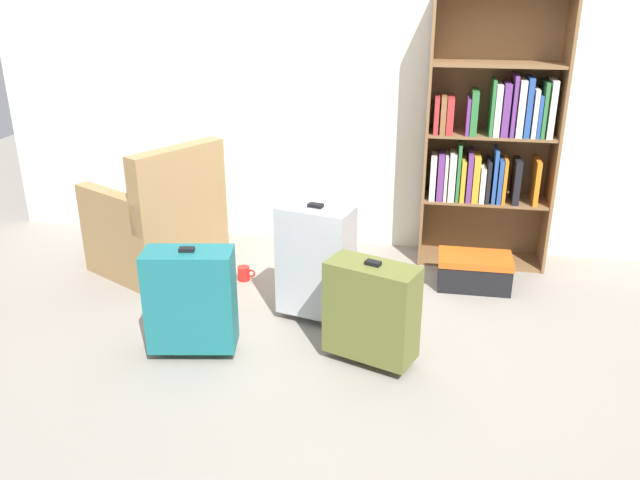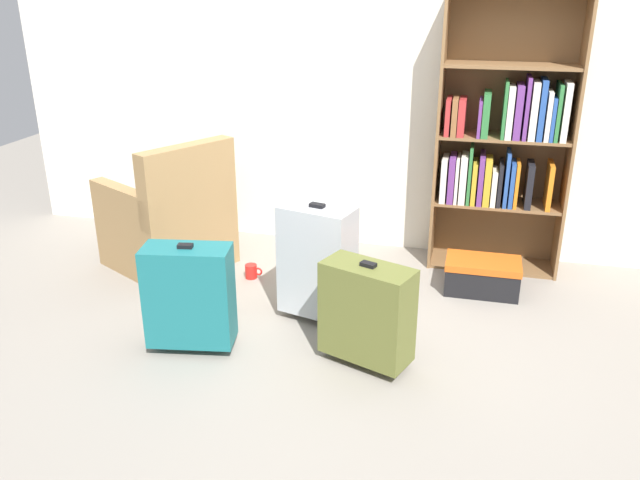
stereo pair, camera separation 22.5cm
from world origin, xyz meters
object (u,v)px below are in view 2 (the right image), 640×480
Objects in this scene: mug at (251,271)px; suitcase_silver at (317,260)px; storage_box at (482,275)px; suitcase_olive at (367,312)px; armchair at (170,222)px; suitcase_teal at (189,295)px; bookshelf at (503,140)px.

suitcase_silver is (0.57, -0.43, 0.32)m from mug.
suitcase_silver reaches higher than storage_box.
armchair is at bearing 148.87° from suitcase_olive.
suitcase_silver is (-0.94, -0.60, 0.26)m from storage_box.
mug is 0.21× the size of suitcase_olive.
mug is at bearing 89.64° from suitcase_teal.
suitcase_teal is at bearing -90.36° from mug.
bookshelf reaches higher than armchair.
suitcase_silver is at bearing 40.96° from suitcase_teal.
bookshelf is at bearing 13.85° from armchair.
storage_box is 1.18m from suitcase_olive.
suitcase_olive is (1.55, -0.93, -0.01)m from armchair.
bookshelf reaches higher than mug.
armchair is 1.81m from suitcase_olive.
armchair reaches higher than mug.
armchair is 1.32× the size of suitcase_silver.
armchair is 1.29m from suitcase_silver.
suitcase_teal is (0.61, -1.01, 0.00)m from armchair.
suitcase_olive is at bearing -119.55° from storage_box.
bookshelf is at bearing 46.62° from suitcase_silver.
suitcase_teal is at bearing -59.01° from armchair.
storage_box is 0.65× the size of suitcase_silver.
bookshelf reaches higher than suitcase_teal.
suitcase_olive is (0.93, -0.85, 0.25)m from mug.
storage_box is at bearing 60.45° from suitcase_olive.
bookshelf is 2.31m from armchair.
mug is 1.52m from storage_box.
bookshelf is 1.71m from suitcase_olive.
armchair is (-2.18, -0.54, -0.58)m from bookshelf.
suitcase_olive is (-0.58, -1.02, 0.19)m from storage_box.
storage_box is 0.76× the size of suitcase_teal.
bookshelf is 3.15× the size of suitcase_olive.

